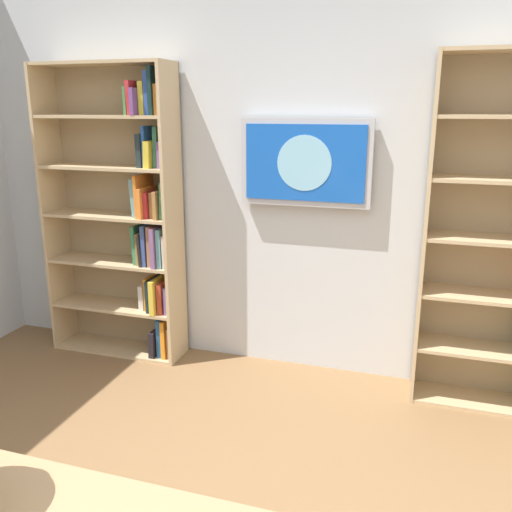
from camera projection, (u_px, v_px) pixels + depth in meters
wall_back at (298, 162)px, 3.36m from camera, size 4.52×0.06×2.70m
bookshelf_right at (129, 219)px, 3.63m from camera, size 0.93×0.28×1.95m
wall_mounted_tv at (305, 163)px, 3.26m from camera, size 0.80×0.07×0.52m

